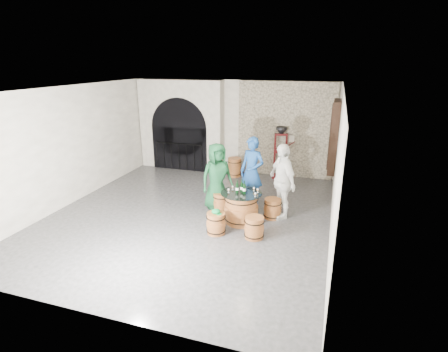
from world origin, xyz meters
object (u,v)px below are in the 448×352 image
(barrel_stool_far, at_px, (249,200))
(corking_press, at_px, (281,149))
(barrel_stool_right, at_px, (273,209))
(wine_bottle_center, at_px, (244,188))
(wine_bottle_right, at_px, (242,187))
(barrel_stool_near_right, at_px, (254,228))
(person_white, at_px, (282,181))
(wine_bottle_left, at_px, (237,188))
(barrel_stool_left, at_px, (221,202))
(side_barrel, at_px, (234,167))
(person_blue, at_px, (252,172))
(barrel_table, at_px, (241,208))
(person_green, at_px, (217,177))
(barrel_stool_near_left, at_px, (216,223))

(barrel_stool_far, height_order, corking_press, corking_press)
(barrel_stool_right, bearing_deg, wine_bottle_center, -140.87)
(barrel_stool_far, relative_size, wine_bottle_right, 1.57)
(barrel_stool_near_right, height_order, person_white, person_white)
(barrel_stool_far, distance_m, wine_bottle_right, 1.03)
(wine_bottle_left, relative_size, corking_press, 0.19)
(barrel_stool_left, height_order, side_barrel, side_barrel)
(barrel_stool_left, distance_m, person_blue, 1.18)
(barrel_stool_far, relative_size, wine_bottle_center, 1.57)
(barrel_table, bearing_deg, barrel_stool_right, 34.73)
(barrel_stool_right, height_order, person_white, person_white)
(wine_bottle_left, distance_m, wine_bottle_center, 0.18)
(person_green, bearing_deg, barrel_stool_far, -29.38)
(barrel_stool_left, distance_m, barrel_stool_far, 0.75)
(barrel_stool_left, bearing_deg, barrel_stool_far, 27.38)
(wine_bottle_left, xyz_separation_m, corking_press, (0.45, 3.77, 0.10))
(barrel_table, xyz_separation_m, barrel_stool_near_left, (-0.40, -0.75, -0.13))
(wine_bottle_right, relative_size, corking_press, 0.19)
(barrel_stool_left, height_order, barrel_stool_near_right, same)
(person_blue, distance_m, side_barrel, 2.58)
(barrel_stool_left, xyz_separation_m, barrel_stool_near_right, (1.18, -1.20, 0.00))
(barrel_table, bearing_deg, corking_press, 84.65)
(person_green, bearing_deg, barrel_stool_right, -50.23)
(wine_bottle_center, bearing_deg, person_green, 144.91)
(person_white, bearing_deg, barrel_stool_right, -92.98)
(barrel_stool_near_right, distance_m, wine_bottle_center, 1.03)
(barrel_stool_left, distance_m, barrel_stool_right, 1.38)
(barrel_table, bearing_deg, side_barrel, 108.68)
(barrel_stool_near_left, height_order, person_white, person_white)
(wine_bottle_right, height_order, corking_press, corking_press)
(barrel_stool_right, height_order, wine_bottle_right, wine_bottle_right)
(wine_bottle_left, relative_size, wine_bottle_right, 1.00)
(barrel_stool_right, distance_m, side_barrel, 3.47)
(person_blue, height_order, corking_press, person_blue)
(barrel_stool_right, height_order, barrel_stool_near_right, same)
(barrel_stool_far, distance_m, person_white, 1.17)
(wine_bottle_right, bearing_deg, wine_bottle_left, -138.16)
(person_blue, xyz_separation_m, side_barrel, (-1.13, 2.23, -0.63))
(wine_bottle_right, bearing_deg, barrel_stool_near_right, -56.27)
(barrel_stool_far, relative_size, person_green, 0.28)
(barrel_stool_left, height_order, person_green, person_green)
(wine_bottle_left, height_order, side_barrel, wine_bottle_left)
(barrel_stool_left, xyz_separation_m, side_barrel, (-0.47, 2.91, 0.07))
(person_blue, bearing_deg, person_white, -15.55)
(person_green, height_order, person_white, person_white)
(barrel_stool_near_left, xyz_separation_m, person_green, (-0.44, 1.37, 0.65))
(side_barrel, bearing_deg, person_white, -54.16)
(person_white, bearing_deg, barrel_table, -92.98)
(person_white, height_order, wine_bottle_center, person_white)
(wine_bottle_center, bearing_deg, barrel_stool_near_left, -123.18)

